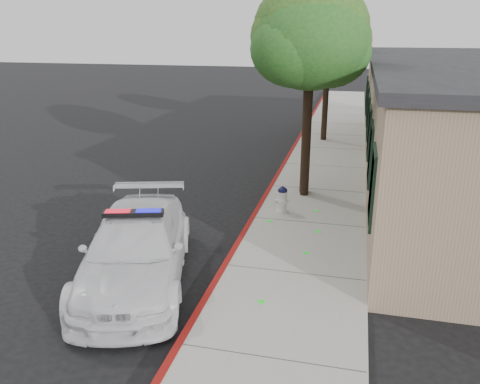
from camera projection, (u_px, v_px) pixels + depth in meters
name	position (u px, v px, depth m)	size (l,w,h in m)	color
ground	(222.00, 270.00, 11.11)	(120.00, 120.00, 0.00)	black
sidewalk	(307.00, 225.00, 13.50)	(3.20, 60.00, 0.15)	#9A968C
red_curb	(253.00, 220.00, 13.84)	(0.14, 60.00, 0.16)	maroon
clapboard_building	(471.00, 121.00, 17.24)	(7.30, 20.89, 4.24)	#937A60
police_car	(136.00, 248.00, 10.45)	(3.48, 5.59, 1.63)	silver
fire_hydrant	(282.00, 199.00, 14.10)	(0.45, 0.39, 0.78)	silver
street_tree_near	(311.00, 46.00, 14.22)	(3.49, 3.38, 6.18)	black
street_tree_mid	(311.00, 34.00, 14.43)	(3.56, 3.45, 6.54)	black
street_tree_far	(330.00, 43.00, 21.96)	(3.20, 3.22, 5.93)	black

